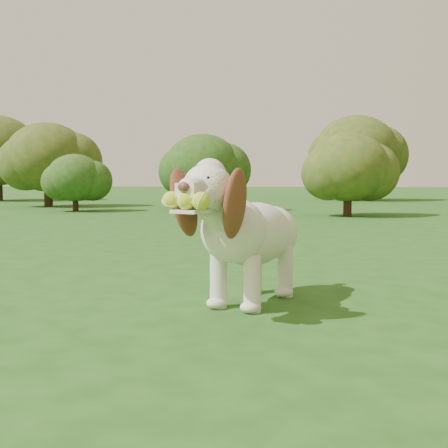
# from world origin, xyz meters

# --- Properties ---
(ground) EXTENTS (80.00, 80.00, 0.00)m
(ground) POSITION_xyz_m (0.00, 0.00, 0.00)
(ground) COLOR #1E4B15
(ground) RESTS_ON ground
(dog) EXTENTS (0.65, 1.10, 0.74)m
(dog) POSITION_xyz_m (-0.13, 0.17, 0.39)
(dog) COLOR silver
(dog) RESTS_ON ground
(shrub_a) EXTENTS (1.08, 1.08, 1.12)m
(shrub_a) POSITION_xyz_m (-4.20, 7.77, 0.66)
(shrub_a) COLOR #382314
(shrub_a) RESTS_ON ground
(shrub_b) EXTENTS (1.46, 1.46, 1.51)m
(shrub_b) POSITION_xyz_m (-1.77, 8.21, 0.89)
(shrub_b) COLOR #382314
(shrub_b) RESTS_ON ground
(shrub_i) EXTENTS (2.36, 2.36, 2.45)m
(shrub_i) POSITION_xyz_m (1.69, 13.95, 1.44)
(shrub_i) COLOR #382314
(shrub_i) RESTS_ON ground
(shrub_e) EXTENTS (1.84, 1.84, 1.90)m
(shrub_e) POSITION_xyz_m (-5.55, 9.45, 1.12)
(shrub_e) COLOR #382314
(shrub_e) RESTS_ON ground
(shrub_c) EXTENTS (1.37, 1.37, 1.41)m
(shrub_c) POSITION_xyz_m (0.93, 7.10, 0.83)
(shrub_c) COLOR #382314
(shrub_c) RESTS_ON ground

